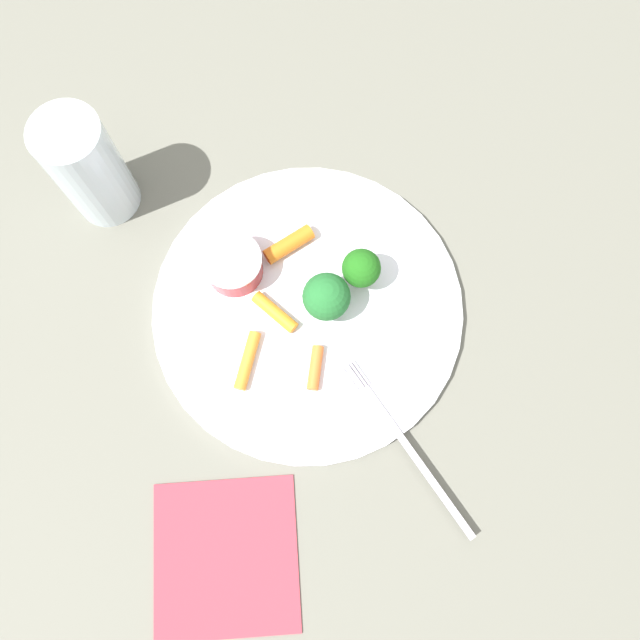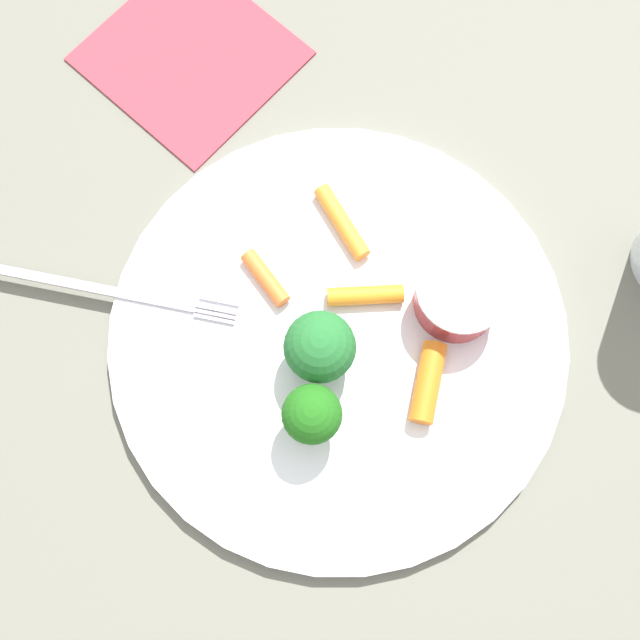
{
  "view_description": "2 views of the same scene",
  "coord_description": "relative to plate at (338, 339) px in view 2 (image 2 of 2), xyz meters",
  "views": [
    {
      "loc": [
        -0.08,
        -0.16,
        0.61
      ],
      "look_at": [
        0.0,
        -0.02,
        0.02
      ],
      "focal_mm": 35.72,
      "sensor_mm": 36.0,
      "label": 1
    },
    {
      "loc": [
        0.13,
        0.03,
        0.55
      ],
      "look_at": [
        -0.0,
        -0.01,
        0.03
      ],
      "focal_mm": 46.36,
      "sensor_mm": 36.0,
      "label": 2
    }
  ],
  "objects": [
    {
      "name": "sauce_cup",
      "position": [
        -0.04,
        0.07,
        0.02
      ],
      "size": [
        0.06,
        0.06,
        0.03
      ],
      "color": "maroon",
      "rests_on": "plate"
    },
    {
      "name": "carrot_stick_1",
      "position": [
        0.01,
        0.06,
        0.01
      ],
      "size": [
        0.05,
        0.02,
        0.02
      ],
      "primitive_type": "cylinder",
      "rotation": [
        1.57,
        0.0,
        1.65
      ],
      "color": "orange",
      "rests_on": "plate"
    },
    {
      "name": "ground_plane",
      "position": [
        0.0,
        0.0,
        -0.01
      ],
      "size": [
        2.4,
        2.4,
        0.0
      ],
      "primitive_type": "plane",
      "color": "#636358"
    },
    {
      "name": "carrot_stick_0",
      "position": [
        -0.08,
        -0.02,
        0.01
      ],
      "size": [
        0.05,
        0.05,
        0.01
      ],
      "primitive_type": "cylinder",
      "rotation": [
        1.57,
        0.0,
        5.53
      ],
      "color": "orange",
      "rests_on": "plate"
    },
    {
      "name": "broccoli_floret_0",
      "position": [
        0.06,
        -0.0,
        0.04
      ],
      "size": [
        0.04,
        0.04,
        0.05
      ],
      "color": "#94AE73",
      "rests_on": "plate"
    },
    {
      "name": "carrot_stick_3",
      "position": [
        -0.02,
        -0.06,
        0.01
      ],
      "size": [
        0.03,
        0.04,
        0.01
      ],
      "primitive_type": "cylinder",
      "rotation": [
        1.57,
        0.0,
        2.5
      ],
      "color": "orange",
      "rests_on": "plate"
    },
    {
      "name": "plate",
      "position": [
        0.0,
        0.0,
        0.0
      ],
      "size": [
        0.31,
        0.31,
        0.01
      ],
      "primitive_type": "cylinder",
      "color": "white",
      "rests_on": "ground_plane"
    },
    {
      "name": "fork",
      "position": [
        0.02,
        -0.16,
        0.01
      ],
      "size": [
        0.03,
        0.19,
        0.0
      ],
      "color": "#B8B0BB",
      "rests_on": "plate"
    },
    {
      "name": "napkin",
      "position": [
        -0.18,
        -0.17,
        -0.0
      ],
      "size": [
        0.18,
        0.18,
        0.0
      ],
      "primitive_type": "cube",
      "rotation": [
        0.0,
        0.0,
        -0.44
      ],
      "color": "#B33441",
      "rests_on": "ground_plane"
    },
    {
      "name": "broccoli_floret_1",
      "position": [
        0.02,
        -0.01,
        0.04
      ],
      "size": [
        0.05,
        0.05,
        0.05
      ],
      "color": "#8CC175",
      "rests_on": "plate"
    },
    {
      "name": "carrot_stick_2",
      "position": [
        -0.03,
        0.01,
        0.01
      ],
      "size": [
        0.03,
        0.05,
        0.01
      ],
      "primitive_type": "cylinder",
      "rotation": [
        1.57,
        0.0,
        3.49
      ],
      "color": "orange",
      "rests_on": "plate"
    }
  ]
}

